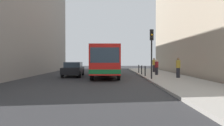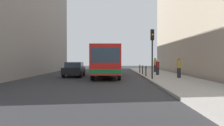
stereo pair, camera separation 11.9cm
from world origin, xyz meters
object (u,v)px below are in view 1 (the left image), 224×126
Objects in this scene: pedestrian_near_signal at (179,68)px; pedestrian_mid_sidewalk at (157,67)px; bus at (107,60)px; bollard_near at (146,71)px; bollard_mid at (142,70)px; traffic_light at (152,44)px; bollard_far at (140,69)px; pedestrian_far_sidewalk at (155,65)px; car_beside_bus at (74,69)px.

pedestrian_mid_sidewalk is (-1.14, 3.75, -0.10)m from pedestrian_near_signal.
bus is at bearing 109.81° from pedestrian_mid_sidewalk.
bus is at bearing 160.15° from bollard_near.
bollard_near is at bearing -90.00° from bollard_mid.
traffic_light is at bearing -88.07° from bollard_near.
bollard_far is at bearing 39.01° from pedestrian_mid_sidewalk.
bollard_mid is 4.80m from pedestrian_far_sidewalk.
pedestrian_near_signal is 1.12× the size of pedestrian_mid_sidewalk.
traffic_light is at bearing 131.52° from bus.
bus is at bearing 132.04° from traffic_light.
bollard_far is at bearing -136.00° from bus.
pedestrian_far_sidewalk reaches higher than pedestrian_mid_sidewalk.
bus is at bearing -139.78° from pedestrian_near_signal.
bus is 11.62× the size of bollard_near.
bollard_near is at bearing -149.11° from pedestrian_near_signal.
bollard_far is 0.60× the size of pedestrian_mid_sidewalk.
pedestrian_mid_sidewalk reaches higher than car_beside_bus.
car_beside_bus is at bearing -0.18° from bus.
pedestrian_near_signal is (2.61, -7.06, 0.41)m from bollard_far.
bollard_mid and bollard_far have the same top height.
pedestrian_far_sidewalk is at bearing 160.75° from pedestrian_near_signal.
bus is 4.14m from bollard_mid.
pedestrian_far_sidewalk reaches higher than bollard_near.
bollard_near is 0.54× the size of pedestrian_near_signal.
pedestrian_mid_sidewalk is (1.47, -3.32, 0.31)m from bollard_far.
traffic_light is 4.32× the size of bollard_far.
bollard_far is 7.54m from pedestrian_near_signal.
pedestrian_mid_sidewalk reaches higher than bollard_mid.
pedestrian_mid_sidewalk is 5.08m from pedestrian_far_sidewalk.
bollard_near is 7.17m from pedestrian_far_sidewalk.
car_beside_bus is 8.73m from traffic_light.
pedestrian_far_sidewalk is (2.12, 6.84, 0.42)m from bollard_near.
bollard_mid is at bearing 77.87° from pedestrian_mid_sidewalk.
bollard_mid is 0.60× the size of pedestrian_mid_sidewalk.
car_beside_bus reaches higher than bollard_near.
car_beside_bus is 2.49× the size of pedestrian_far_sidewalk.
traffic_light is at bearing -90.39° from pedestrian_near_signal.
traffic_light is 6.01m from bollard_mid.
car_beside_bus is at bearing 108.14° from pedestrian_mid_sidewalk.
bollard_far is at bearing 177.84° from pedestrian_near_signal.
pedestrian_near_signal is at bearing 160.12° from car_beside_bus.
bollard_near is (7.16, -1.35, -0.16)m from car_beside_bus.
pedestrian_far_sidewalk is at bearing 63.64° from bollard_mid.
pedestrian_near_signal is at bearing 127.98° from pedestrian_far_sidewalk.
pedestrian_mid_sidewalk is at bearing 117.39° from pedestrian_far_sidewalk.
pedestrian_far_sidewalk is at bearing 7.76° from pedestrian_mid_sidewalk.
car_beside_bus is 4.67× the size of bollard_far.
bollard_mid is (0.00, 2.56, 0.00)m from bollard_near.
traffic_light is at bearing -88.96° from bollard_mid.
bollard_far is (0.00, 5.12, 0.00)m from bollard_near.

